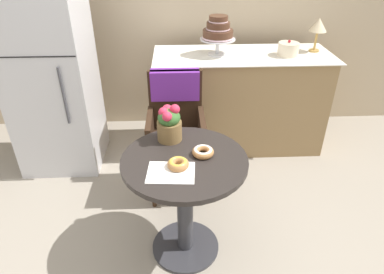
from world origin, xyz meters
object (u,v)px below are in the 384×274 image
(round_layer_cake, at_px, (288,49))
(refrigerator, at_px, (50,71))
(donut_mid, at_px, (203,152))
(flower_vase, at_px, (169,123))
(tiered_cake_stand, at_px, (218,31))
(table_lamp, at_px, (318,26))
(cafe_table, at_px, (185,188))
(donut_front, at_px, (178,164))
(wicker_chair, at_px, (176,115))

(round_layer_cake, distance_m, refrigerator, 1.98)
(donut_mid, xyz_separation_m, round_layer_cake, (0.81, 1.22, 0.21))
(donut_mid, bearing_deg, round_layer_cake, 56.23)
(flower_vase, distance_m, tiered_cake_stand, 1.19)
(table_lamp, bearing_deg, round_layer_cake, -158.28)
(table_lamp, relative_size, refrigerator, 0.17)
(cafe_table, distance_m, donut_front, 0.25)
(wicker_chair, relative_size, flower_vase, 4.12)
(cafe_table, height_order, round_layer_cake, round_layer_cake)
(tiered_cake_stand, xyz_separation_m, table_lamp, (0.87, 0.06, 0.02))
(flower_vase, height_order, round_layer_cake, round_layer_cake)
(flower_vase, bearing_deg, donut_mid, -43.72)
(cafe_table, relative_size, donut_front, 6.08)
(cafe_table, height_order, tiered_cake_stand, tiered_cake_stand)
(cafe_table, xyz_separation_m, refrigerator, (-1.05, 1.10, 0.34))
(donut_mid, bearing_deg, tiered_cake_stand, 80.45)
(tiered_cake_stand, bearing_deg, refrigerator, -171.69)
(donut_front, xyz_separation_m, table_lamp, (1.23, 1.44, 0.37))
(cafe_table, height_order, wicker_chair, wicker_chair)
(flower_vase, xyz_separation_m, round_layer_cake, (1.01, 1.04, 0.12))
(donut_front, relative_size, flower_vase, 0.51)
(cafe_table, distance_m, table_lamp, 1.91)
(wicker_chair, distance_m, flower_vase, 0.51)
(donut_mid, bearing_deg, table_lamp, 50.73)
(tiered_cake_stand, relative_size, refrigerator, 0.19)
(donut_mid, xyz_separation_m, table_lamp, (1.08, 1.33, 0.37))
(round_layer_cake, height_order, table_lamp, table_lamp)
(cafe_table, xyz_separation_m, flower_vase, (-0.08, 0.22, 0.32))
(donut_front, xyz_separation_m, round_layer_cake, (0.96, 1.33, 0.21))
(flower_vase, distance_m, refrigerator, 1.31)
(flower_vase, xyz_separation_m, table_lamp, (1.27, 1.14, 0.29))
(wicker_chair, height_order, donut_front, wicker_chair)
(cafe_table, relative_size, donut_mid, 5.76)
(wicker_chair, distance_m, round_layer_cake, 1.16)
(donut_front, distance_m, flower_vase, 0.31)
(cafe_table, xyz_separation_m, wicker_chair, (-0.05, 0.69, 0.13))
(wicker_chair, xyz_separation_m, round_layer_cake, (0.97, 0.56, 0.32))
(donut_front, distance_m, refrigerator, 1.56)
(wicker_chair, bearing_deg, round_layer_cake, 25.94)
(wicker_chair, distance_m, donut_front, 0.78)
(cafe_table, height_order, table_lamp, table_lamp)
(round_layer_cake, bearing_deg, refrigerator, -175.63)
(wicker_chair, relative_size, donut_front, 8.06)
(flower_vase, bearing_deg, donut_front, -80.72)
(wicker_chair, height_order, donut_mid, wicker_chair)
(flower_vase, bearing_deg, wicker_chair, 85.51)
(donut_front, height_order, tiered_cake_stand, tiered_cake_stand)
(wicker_chair, bearing_deg, tiered_cake_stand, 54.82)
(donut_mid, distance_m, round_layer_cake, 1.48)
(cafe_table, distance_m, flower_vase, 0.40)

